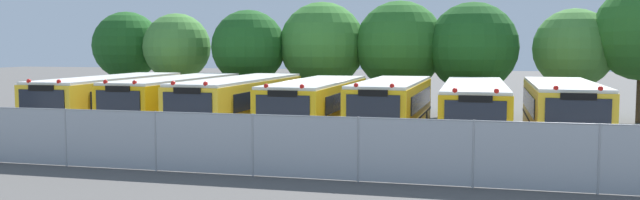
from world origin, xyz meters
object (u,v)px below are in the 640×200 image
at_px(school_bus_1, 177,101).
at_px(tree_2, 250,47).
at_px(school_bus_6, 562,110).
at_px(school_bus_4, 392,106).
at_px(tree_5, 471,46).
at_px(school_bus_3, 317,105).
at_px(school_bus_5, 474,109).
at_px(tree_1, 176,46).
at_px(school_bus_2, 241,103).
at_px(tree_3, 325,44).
at_px(tree_6, 572,47).
at_px(tree_0, 127,46).
at_px(tree_4, 398,46).
at_px(school_bus_0, 111,100).

height_order(school_bus_1, tree_2, tree_2).
height_order(school_bus_1, school_bus_6, school_bus_6).
distance_m(school_bus_4, tree_5, 10.25).
bearing_deg(school_bus_3, school_bus_6, 179.80).
relative_size(school_bus_5, tree_1, 1.87).
height_order(school_bus_2, tree_2, tree_2).
distance_m(school_bus_3, tree_2, 10.82).
bearing_deg(school_bus_5, school_bus_4, -0.70).
height_order(tree_3, tree_6, tree_3).
bearing_deg(tree_1, school_bus_1, -62.95).
relative_size(school_bus_3, tree_1, 1.70).
distance_m(tree_0, tree_5, 21.20).
height_order(school_bus_2, tree_1, tree_1).
relative_size(tree_4, tree_6, 1.09).
relative_size(school_bus_5, tree_5, 1.73).
bearing_deg(school_bus_0, tree_2, -115.39).
distance_m(school_bus_2, tree_4, 11.73).
xyz_separation_m(school_bus_1, tree_5, (13.30, 9.39, 2.57)).
height_order(tree_1, tree_4, tree_4).
relative_size(tree_2, tree_4, 0.93).
distance_m(tree_5, tree_6, 5.31).
bearing_deg(school_bus_4, school_bus_0, 2.06).
distance_m(tree_3, tree_4, 4.32).
bearing_deg(tree_4, tree_1, -175.52).
distance_m(school_bus_6, tree_3, 15.79).
distance_m(tree_1, tree_5, 17.68).
distance_m(school_bus_2, tree_0, 14.68).
bearing_deg(school_bus_6, tree_4, -50.43).
bearing_deg(school_bus_0, tree_3, -131.29).
distance_m(school_bus_0, school_bus_4, 13.51).
distance_m(school_bus_1, school_bus_2, 3.32).
height_order(tree_3, tree_5, tree_3).
distance_m(school_bus_2, school_bus_3, 3.53).
bearing_deg(tree_0, school_bus_3, -31.25).
height_order(school_bus_2, tree_4, tree_4).
xyz_separation_m(tree_3, tree_6, (13.77, 0.20, -0.19)).
bearing_deg(school_bus_3, school_bus_4, -179.28).
xyz_separation_m(school_bus_6, tree_5, (-3.79, 9.52, 2.56)).
relative_size(school_bus_4, tree_5, 1.44).
relative_size(school_bus_0, tree_4, 1.60).
relative_size(tree_2, tree_6, 1.02).
height_order(school_bus_1, school_bus_2, school_bus_2).
xyz_separation_m(tree_0, tree_1, (3.54, -0.34, 0.01)).
distance_m(school_bus_5, tree_3, 13.21).
xyz_separation_m(school_bus_1, tree_1, (-4.36, 8.55, 2.58)).
bearing_deg(tree_2, school_bus_3, -53.08).
bearing_deg(tree_2, school_bus_6, -27.10).
bearing_deg(tree_6, school_bus_3, -140.46).
xyz_separation_m(tree_2, tree_6, (18.08, 1.32, -0.03)).
relative_size(school_bus_4, tree_3, 1.41).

